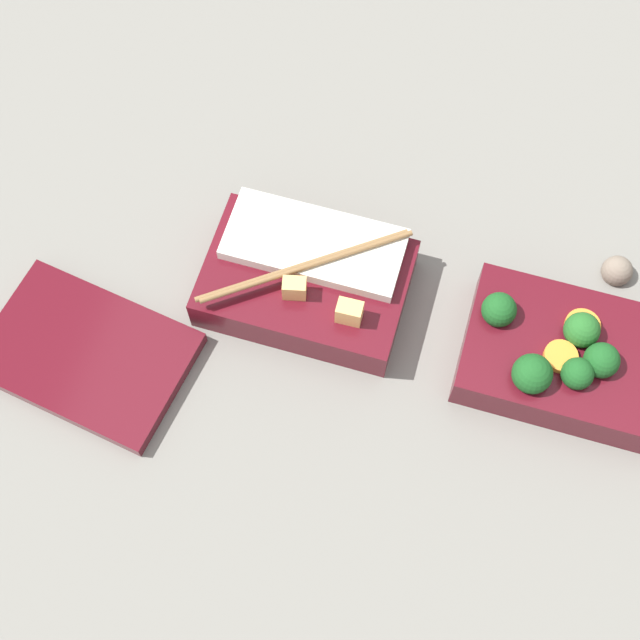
% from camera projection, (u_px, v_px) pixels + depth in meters
% --- Properties ---
extents(ground_plane, '(3.00, 3.00, 0.00)m').
position_uv_depth(ground_plane, '(429.00, 325.00, 0.83)').
color(ground_plane, slate).
extents(bento_tray_vegetable, '(0.18, 0.12, 0.07)m').
position_uv_depth(bento_tray_vegetable, '(567.00, 357.00, 0.79)').
color(bento_tray_vegetable, '#510F19').
rests_on(bento_tray_vegetable, ground_plane).
extents(bento_tray_rice, '(0.18, 0.13, 0.06)m').
position_uv_depth(bento_tray_rice, '(309.00, 277.00, 0.82)').
color(bento_tray_rice, '#510F19').
rests_on(bento_tray_rice, ground_plane).
extents(bento_lid, '(0.20, 0.15, 0.01)m').
position_uv_depth(bento_lid, '(88.00, 354.00, 0.81)').
color(bento_lid, '#510F19').
rests_on(bento_lid, ground_plane).
extents(pebble_1, '(0.03, 0.03, 0.03)m').
position_uv_depth(pebble_1, '(618.00, 271.00, 0.84)').
color(pebble_1, '#7A6B5B').
rests_on(pebble_1, ground_plane).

